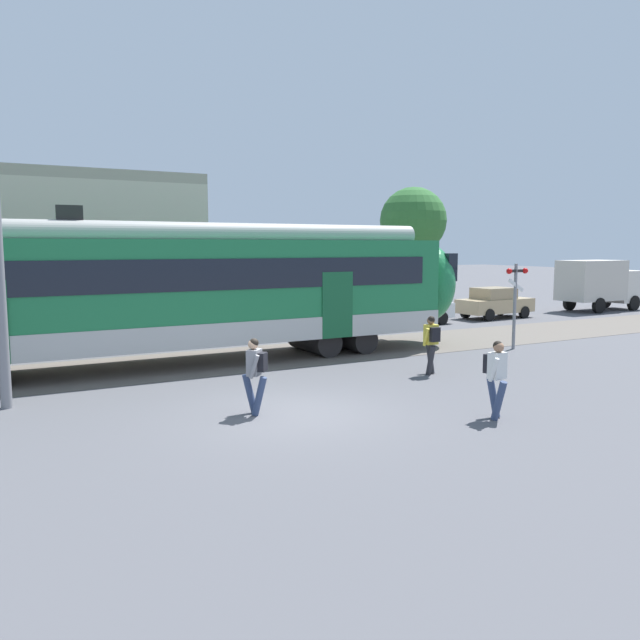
{
  "coord_description": "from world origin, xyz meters",
  "views": [
    {
      "loc": [
        -5.74,
        -11.89,
        3.62
      ],
      "look_at": [
        2.3,
        3.0,
        1.6
      ],
      "focal_mm": 35.0,
      "sensor_mm": 36.0,
      "label": 1
    }
  ],
  "objects_px": {
    "box_truck": "(600,283)",
    "pedestrian_yellow": "(431,340)",
    "pedestrian_grey": "(255,369)",
    "pedestrian_white": "(496,372)",
    "parked_car_tan": "(495,303)",
    "parked_car_white": "(410,308)",
    "crossing_signal": "(516,292)"
  },
  "relations": [
    {
      "from": "pedestrian_white",
      "to": "crossing_signal",
      "type": "xyz_separation_m",
      "value": [
        6.99,
        6.34,
        1.02
      ]
    },
    {
      "from": "box_truck",
      "to": "pedestrian_yellow",
      "type": "bearing_deg",
      "value": -153.94
    },
    {
      "from": "pedestrian_white",
      "to": "parked_car_tan",
      "type": "xyz_separation_m",
      "value": [
        13.19,
        13.72,
        -0.21
      ]
    },
    {
      "from": "parked_car_tan",
      "to": "crossing_signal",
      "type": "distance_m",
      "value": 9.71
    },
    {
      "from": "pedestrian_yellow",
      "to": "box_truck",
      "type": "distance_m",
      "value": 21.47
    },
    {
      "from": "pedestrian_yellow",
      "to": "parked_car_white",
      "type": "bearing_deg",
      "value": 56.55
    },
    {
      "from": "pedestrian_white",
      "to": "pedestrian_yellow",
      "type": "height_order",
      "value": "same"
    },
    {
      "from": "pedestrian_grey",
      "to": "parked_car_white",
      "type": "height_order",
      "value": "pedestrian_grey"
    },
    {
      "from": "pedestrian_grey",
      "to": "box_truck",
      "type": "bearing_deg",
      "value": 23.5
    },
    {
      "from": "pedestrian_yellow",
      "to": "parked_car_tan",
      "type": "height_order",
      "value": "pedestrian_yellow"
    },
    {
      "from": "pedestrian_grey",
      "to": "box_truck",
      "type": "distance_m",
      "value": 27.55
    },
    {
      "from": "parked_car_white",
      "to": "pedestrian_grey",
      "type": "bearing_deg",
      "value": -138.07
    },
    {
      "from": "box_truck",
      "to": "parked_car_white",
      "type": "bearing_deg",
      "value": -179.75
    },
    {
      "from": "pedestrian_yellow",
      "to": "crossing_signal",
      "type": "bearing_deg",
      "value": 21.41
    },
    {
      "from": "pedestrian_grey",
      "to": "crossing_signal",
      "type": "relative_size",
      "value": 0.56
    },
    {
      "from": "pedestrian_white",
      "to": "crossing_signal",
      "type": "distance_m",
      "value": 9.49
    },
    {
      "from": "pedestrian_white",
      "to": "box_truck",
      "type": "height_order",
      "value": "box_truck"
    },
    {
      "from": "pedestrian_white",
      "to": "crossing_signal",
      "type": "height_order",
      "value": "crossing_signal"
    },
    {
      "from": "pedestrian_yellow",
      "to": "parked_car_white",
      "type": "height_order",
      "value": "pedestrian_yellow"
    },
    {
      "from": "pedestrian_white",
      "to": "pedestrian_yellow",
      "type": "xyz_separation_m",
      "value": [
        1.67,
        4.25,
        0.0
      ]
    },
    {
      "from": "parked_car_white",
      "to": "parked_car_tan",
      "type": "bearing_deg",
      "value": 1.0
    },
    {
      "from": "pedestrian_grey",
      "to": "pedestrian_white",
      "type": "relative_size",
      "value": 1.0
    },
    {
      "from": "pedestrian_grey",
      "to": "box_truck",
      "type": "xyz_separation_m",
      "value": [
        25.25,
        10.98,
        0.58
      ]
    },
    {
      "from": "pedestrian_white",
      "to": "crossing_signal",
      "type": "bearing_deg",
      "value": 42.18
    },
    {
      "from": "pedestrian_white",
      "to": "parked_car_tan",
      "type": "height_order",
      "value": "pedestrian_white"
    },
    {
      "from": "parked_car_white",
      "to": "parked_car_tan",
      "type": "height_order",
      "value": "same"
    },
    {
      "from": "parked_car_tan",
      "to": "crossing_signal",
      "type": "height_order",
      "value": "crossing_signal"
    },
    {
      "from": "pedestrian_grey",
      "to": "crossing_signal",
      "type": "height_order",
      "value": "crossing_signal"
    },
    {
      "from": "parked_car_white",
      "to": "parked_car_tan",
      "type": "xyz_separation_m",
      "value": [
        5.33,
        0.09,
        0.0
      ]
    },
    {
      "from": "box_truck",
      "to": "pedestrian_grey",
      "type": "bearing_deg",
      "value": -156.5
    },
    {
      "from": "parked_car_white",
      "to": "crossing_signal",
      "type": "relative_size",
      "value": 1.35
    },
    {
      "from": "pedestrian_grey",
      "to": "pedestrian_yellow",
      "type": "distance_m",
      "value": 6.17
    }
  ]
}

